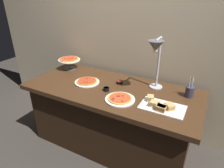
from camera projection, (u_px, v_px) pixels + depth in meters
ground_plane at (112, 142)px, 2.47m from camera, size 8.00×8.00×0.00m
back_wall at (131, 38)px, 2.34m from camera, size 4.40×0.04×2.40m
buffet_table at (111, 116)px, 2.30m from camera, size 1.90×0.84×0.76m
heat_lamp at (156, 52)px, 1.86m from camera, size 0.15×0.31×0.56m
pizza_plate_front at (87, 82)px, 2.25m from camera, size 0.28×0.28×0.03m
pizza_plate_center at (120, 99)px, 1.90m from camera, size 0.29×0.29×0.03m
pizza_plate_raised_stand at (69, 60)px, 2.60m from camera, size 0.29×0.29×0.15m
sandwich_platter at (161, 106)px, 1.77m from camera, size 0.40×0.24×0.06m
sauce_cup_near at (106, 89)px, 2.07m from camera, size 0.06×0.06×0.04m
sauce_cup_far at (120, 82)px, 2.23m from camera, size 0.07×0.07×0.03m
utensil_holder at (190, 91)px, 1.94m from camera, size 0.08×0.08×0.23m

